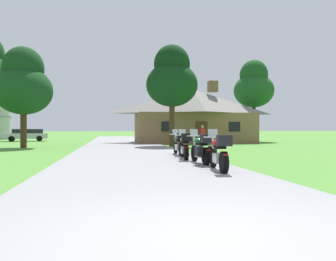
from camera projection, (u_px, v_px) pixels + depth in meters
The scene contains 12 objects.
ground_plane at pixel (126, 148), 23.45m from camera, with size 500.00×500.00×0.00m, color #4C8433.
asphalt_driveway at pixel (127, 149), 21.48m from camera, with size 6.40×80.00×0.06m, color gray.
motorcycle_red_nearest_to_camera at pixel (219, 153), 9.98m from camera, with size 0.69×2.08×1.30m.
motorcycle_green_second_in_row at pixel (202, 149), 12.01m from camera, with size 0.75×2.08×1.30m.
motorcycle_yellow_third_in_row at pixel (185, 146), 14.04m from camera, with size 0.72×2.08×1.30m.
motorcycle_green_farthest_in_row at pixel (179, 144), 16.22m from camera, with size 0.66×2.08×1.30m.
stone_lodge at pixel (193, 115), 32.62m from camera, with size 12.14×6.38×6.32m.
bystander_red_shirt_near_lodge at pixel (202, 134), 26.65m from camera, with size 0.55×0.23×1.69m.
tree_left_near at pixel (23, 84), 23.47m from camera, with size 4.13×4.13×7.39m.
tree_by_lodge_front at pixel (172, 79), 25.74m from camera, with size 4.13×4.13×8.13m.
tree_right_of_lodge at pixel (254, 86), 35.95m from camera, with size 4.42×4.42×9.13m.
parked_silver_suv_far_left at pixel (26, 135), 36.69m from camera, with size 4.89×2.82×1.40m.
Camera 1 is at (-1.11, -3.63, 1.34)m, focal length 34.39 mm.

